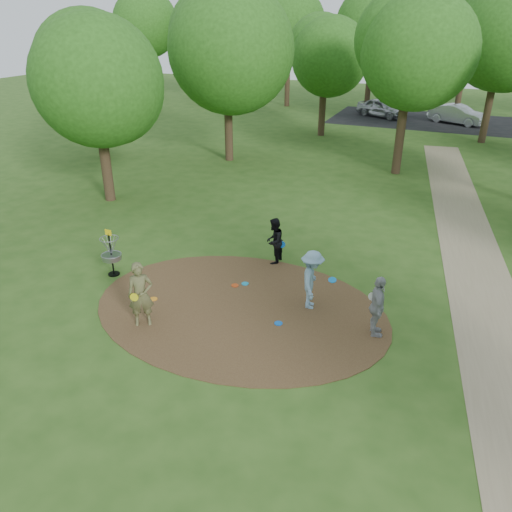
% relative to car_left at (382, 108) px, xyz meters
% --- Properties ---
extents(ground, '(100.00, 100.00, 0.00)m').
position_rel_car_left_xyz_m(ground, '(1.45, -30.16, -0.68)').
color(ground, '#2D5119').
rests_on(ground, ground).
extents(dirt_clearing, '(8.40, 8.40, 0.02)m').
position_rel_car_left_xyz_m(dirt_clearing, '(1.45, -30.16, -0.67)').
color(dirt_clearing, '#47301C').
rests_on(dirt_clearing, ground).
extents(footpath, '(7.55, 39.89, 0.01)m').
position_rel_car_left_xyz_m(footpath, '(7.95, -28.16, -0.68)').
color(footpath, '#8C7A5B').
rests_on(footpath, ground).
extents(parking_lot, '(14.00, 8.00, 0.01)m').
position_rel_car_left_xyz_m(parking_lot, '(3.45, -0.16, -0.68)').
color(parking_lot, black).
rests_on(parking_lot, ground).
extents(player_observer_with_disc, '(0.79, 0.72, 1.80)m').
position_rel_car_left_xyz_m(player_observer_with_disc, '(-0.57, -31.84, 0.22)').
color(player_observer_with_disc, brown).
rests_on(player_observer_with_disc, ground).
extents(player_throwing_with_disc, '(1.14, 1.22, 1.72)m').
position_rel_car_left_xyz_m(player_throwing_with_disc, '(3.26, -29.29, 0.18)').
color(player_throwing_with_disc, '#7CA2BA').
rests_on(player_throwing_with_disc, ground).
extents(player_walking_with_disc, '(0.67, 0.75, 1.55)m').
position_rel_car_left_xyz_m(player_walking_with_disc, '(1.31, -27.09, 0.09)').
color(player_walking_with_disc, black).
rests_on(player_walking_with_disc, ground).
extents(player_waiting_with_disc, '(0.66, 1.05, 1.67)m').
position_rel_car_left_xyz_m(player_waiting_with_disc, '(5.17, -29.95, 0.15)').
color(player_waiting_with_disc, '#98989B').
rests_on(player_waiting_with_disc, ground).
extents(disc_ground_cyan, '(0.22, 0.22, 0.02)m').
position_rel_car_left_xyz_m(disc_ground_cyan, '(1.04, -28.84, -0.65)').
color(disc_ground_cyan, '#1791BF').
rests_on(disc_ground_cyan, dirt_clearing).
extents(disc_ground_blue, '(0.22, 0.22, 0.02)m').
position_rel_car_left_xyz_m(disc_ground_blue, '(2.73, -30.47, -0.65)').
color(disc_ground_blue, blue).
rests_on(disc_ground_blue, dirt_clearing).
extents(disc_ground_red, '(0.22, 0.22, 0.02)m').
position_rel_car_left_xyz_m(disc_ground_red, '(0.80, -29.06, -0.65)').
color(disc_ground_red, '#C13D13').
rests_on(disc_ground_red, dirt_clearing).
extents(car_left, '(4.31, 3.14, 1.37)m').
position_rel_car_left_xyz_m(car_left, '(0.00, 0.00, 0.00)').
color(car_left, '#9D9FA4').
rests_on(car_left, ground).
extents(car_right, '(4.40, 2.91, 1.37)m').
position_rel_car_left_xyz_m(car_right, '(5.64, -0.59, 0.00)').
color(car_right, '#B8BBC0').
rests_on(car_right, ground).
extents(disc_ground_orange, '(0.22, 0.22, 0.02)m').
position_rel_car_left_xyz_m(disc_ground_orange, '(-1.03, -30.69, -0.65)').
color(disc_ground_orange, orange).
rests_on(disc_ground_orange, dirt_clearing).
extents(disc_golf_basket, '(0.63, 0.63, 1.54)m').
position_rel_car_left_xyz_m(disc_golf_basket, '(-3.05, -29.86, 0.19)').
color(disc_golf_basket, black).
rests_on(disc_golf_basket, ground).
extents(tree_ring, '(36.63, 45.39, 9.43)m').
position_rel_car_left_xyz_m(tree_ring, '(2.60, -19.09, 4.54)').
color(tree_ring, '#332316').
rests_on(tree_ring, ground).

